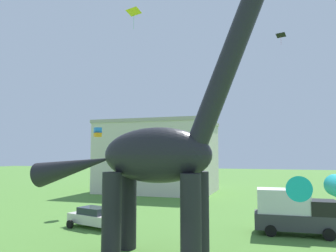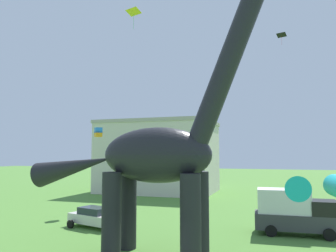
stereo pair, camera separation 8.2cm
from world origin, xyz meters
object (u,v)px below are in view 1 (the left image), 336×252
object	(u,v)px
person_watching_child	(109,207)
kite_high_left	(134,12)
parked_sedan_left	(94,217)
dinosaur_sculpture	(155,155)
kite_drifting	(98,132)
kite_near_low	(281,35)
parked_box_truck	(293,211)

from	to	relation	value
person_watching_child	kite_high_left	size ratio (longest dim) A/B	1.52
parked_sedan_left	kite_high_left	distance (m)	15.95
dinosaur_sculpture	person_watching_child	bearing A→B (deg)	127.19
dinosaur_sculpture	kite_drifting	world-z (taller)	dinosaur_sculpture
kite_near_low	parked_sedan_left	bearing A→B (deg)	-150.25
dinosaur_sculpture	kite_high_left	world-z (taller)	dinosaur_sculpture
parked_box_truck	person_watching_child	world-z (taller)	parked_box_truck
parked_sedan_left	kite_drifting	distance (m)	10.14
person_watching_child	kite_drifting	world-z (taller)	kite_drifting
parked_sedan_left	dinosaur_sculpture	bearing A→B (deg)	-22.21
parked_sedan_left	kite_near_low	size ratio (longest dim) A/B	4.17
parked_sedan_left	parked_box_truck	distance (m)	15.06
kite_drifting	kite_near_low	world-z (taller)	kite_near_low
kite_drifting	kite_near_low	bearing A→B (deg)	6.56
dinosaur_sculpture	kite_near_low	world-z (taller)	kite_near_low
dinosaur_sculpture	parked_box_truck	xyz separation A→B (m)	(7.71, 7.75, -4.02)
parked_box_truck	kite_drifting	world-z (taller)	kite_drifting
person_watching_child	kite_high_left	world-z (taller)	kite_high_left
parked_sedan_left	kite_high_left	size ratio (longest dim) A/B	4.24
dinosaur_sculpture	parked_sedan_left	bearing A→B (deg)	139.46
parked_box_truck	kite_near_low	xyz separation A→B (m)	(-0.26, 6.04, 15.21)
person_watching_child	kite_drifting	size ratio (longest dim) A/B	1.68
kite_drifting	kite_high_left	distance (m)	17.50
dinosaur_sculpture	kite_near_low	distance (m)	19.26
kite_high_left	person_watching_child	bearing A→B (deg)	123.46
parked_sedan_left	kite_near_low	xyz separation A→B (m)	(14.60, 8.34, 16.05)
parked_box_truck	kite_near_low	distance (m)	16.37
kite_drifting	kite_high_left	xyz separation A→B (m)	(9.90, -13.30, 5.62)
parked_box_truck	parked_sedan_left	bearing A→B (deg)	-173.56
parked_sedan_left	person_watching_child	world-z (taller)	person_watching_child
parked_sedan_left	parked_box_truck	size ratio (longest dim) A/B	0.80
kite_drifting	kite_high_left	world-z (taller)	kite_high_left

